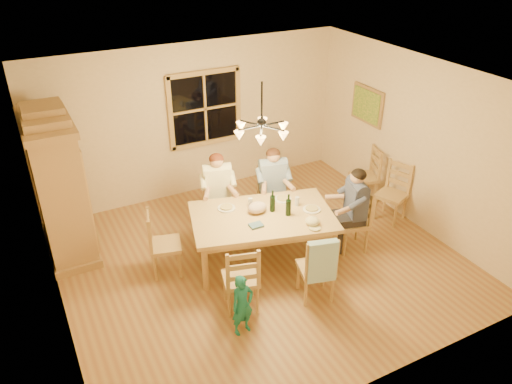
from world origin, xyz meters
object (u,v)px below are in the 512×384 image
chair_end_left (166,254)px  dining_table (262,221)px  chandelier (262,129)px  chair_spare_back (363,185)px  adult_slate_man (355,200)px  chair_spare_front (390,203)px  adult_woman (217,183)px  wine_bottle_a (272,201)px  chair_far_left (219,213)px  chair_near_left (241,288)px  chair_far_right (272,207)px  wine_bottle_b (288,205)px  chair_end_right (352,231)px  armoire (60,188)px  adult_plaid_man (273,178)px  child (242,305)px  chair_near_right (315,277)px

chair_end_left → dining_table: bearing=90.0°
chandelier → chair_spare_back: bearing=17.4°
adult_slate_man → chair_spare_front: adult_slate_man is taller
adult_woman → wine_bottle_a: size_ratio=2.65×
chair_far_left → chair_near_left: size_ratio=1.00×
chair_far_right → wine_bottle_b: (-0.30, -0.97, 0.62)m
chair_end_right → chair_spare_back: size_ratio=1.00×
chair_far_left → adult_woman: (0.00, 0.00, 0.54)m
chair_end_right → adult_slate_man: size_ratio=1.13×
wine_bottle_a → chair_spare_front: bearing=-0.8°
armoire → chair_end_left: 1.81m
adult_plaid_man → chair_spare_back: adult_plaid_man is taller
adult_slate_man → chair_end_left: bearing=90.0°
chair_end_left → adult_woman: adult_woman is taller
wine_bottle_b → child: (-1.23, -1.03, -0.51)m
armoire → chair_spare_front: 5.17m
armoire → dining_table: (2.46, -1.57, -0.39)m
chair_far_left → chair_far_right: (0.86, -0.23, 0.00)m
chair_near_right → chair_far_right: bearing=93.4°
adult_woman → child: size_ratio=1.06×
armoire → wine_bottle_b: size_ratio=6.97×
adult_slate_man → chair_spare_back: size_ratio=0.88×
chair_near_right → armoire: bearing=151.0°
chair_end_right → wine_bottle_b: size_ratio=3.00×
chair_far_right → adult_woman: bearing=0.0°
chair_far_left → chair_end_right: (1.58, -1.40, 0.00)m
chair_far_left → chair_spare_back: 2.67m
adult_plaid_man → chair_near_right: bearing=93.4°
chandelier → wine_bottle_a: bearing=17.8°
adult_slate_man → wine_bottle_b: 1.04m
chair_near_right → chair_end_right: bearing=46.7°
chandelier → child: chandelier is taller
chair_far_right → wine_bottle_a: bearing=75.4°
chair_near_right → chair_spare_front: bearing=40.8°
chair_near_right → adult_woman: size_ratio=1.13×
child → chair_spare_front: chair_spare_front is taller
adult_woman → chair_near_left: bearing=90.0°
adult_woman → wine_bottle_a: bearing=127.7°
adult_woman → adult_plaid_man: size_ratio=1.00×
chair_spare_front → wine_bottle_a: bearing=67.1°
chair_near_left → child: chair_near_left is taller
wine_bottle_a → adult_plaid_man: bearing=60.3°
chair_near_left → chair_end_left: size_ratio=1.00×
adult_woman → wine_bottle_b: 1.33m
chair_end_right → wine_bottle_b: bearing=94.0°
chair_end_left → chair_near_left: bearing=43.3°
child → chair_spare_back: bearing=21.8°
dining_table → chair_far_right: 1.08m
chair_end_right → adult_slate_man: bearing=91.0°
chair_far_right → child: size_ratio=1.20×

